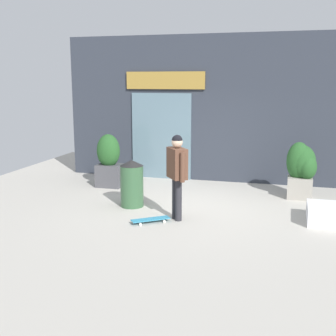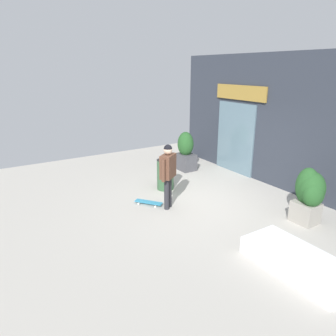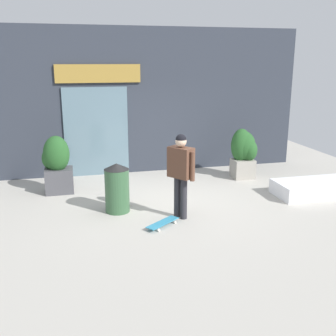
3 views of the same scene
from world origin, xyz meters
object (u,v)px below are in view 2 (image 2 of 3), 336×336
Objects in this scene: skateboarder at (168,170)px; planter_box_left at (186,151)px; planter_box_right at (310,193)px; trash_bin at (165,172)px; skateboard at (149,202)px.

planter_box_left is at bearing -78.76° from skateboarder.
planter_box_right is (4.69, 0.11, 0.04)m from planter_box_left.
planter_box_right reaches higher than trash_bin.
planter_box_left is (-2.35, 2.19, -0.33)m from skateboarder.
skateboarder is 2.34× the size of skateboard.
planter_box_left is at bearing -178.63° from planter_box_right.
trash_bin is (-1.15, 0.63, -0.51)m from skateboarder.
planter_box_right is at bearing 25.63° from trash_bin.
planter_box_right is at bearing -173.64° from skateboard.
planter_box_right is (2.34, 2.30, -0.29)m from skateboarder.
planter_box_right is at bearing -171.25° from skateboarder.
planter_box_right is at bearing 1.37° from planter_box_left.
skateboard is at bearing -136.53° from planter_box_right.
skateboarder is 1.10m from skateboard.
skateboarder reaches higher than planter_box_right.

